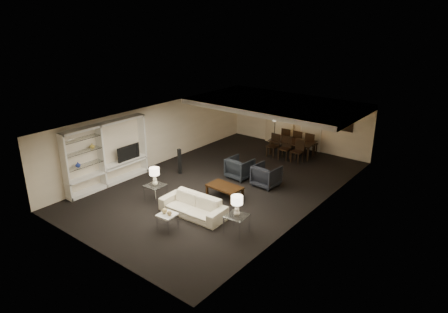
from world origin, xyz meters
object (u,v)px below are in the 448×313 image
Objects in this scene: vase_blue at (78,165)px; floor_speaker at (180,161)px; armchair_right at (266,176)px; side_table_right at (237,224)px; chair_nr at (297,151)px; chair_fr at (311,144)px; armchair_left at (240,168)px; side_table_left at (156,193)px; coffee_table at (225,192)px; pendant_light at (282,116)px; chair_nm at (285,148)px; chair_nl at (273,146)px; floor_lamp at (275,131)px; chair_fl at (288,138)px; marble_table at (168,222)px; sofa at (193,206)px; vase_amber at (92,146)px; dining_table at (292,148)px; television at (127,152)px; table_lamp_left at (155,177)px; chair_fm at (299,141)px.

floor_speaker is (1.30, 3.54, -0.64)m from vase_blue.
armchair_right is at bearing 45.35° from vase_blue.
side_table_right is 6.26m from chair_nr.
armchair_left is at bearing 77.74° from chair_fr.
chair_fr reaches higher than side_table_left.
vase_blue is (-3.99, -2.95, 0.94)m from coffee_table.
pendant_light is 1.43m from chair_nm.
chair_nm is at bearing 4.38° from chair_nl.
chair_nm is at bearing 107.93° from side_table_right.
vase_blue reaches higher than chair_fr.
chair_fr reaches higher than coffee_table.
chair_fr is at bearing 0.19° from floor_lamp.
floor_lamp is (-1.19, 1.46, -1.21)m from pendant_light.
armchair_left is 4.11m from chair_fl.
pendant_light is 1.05× the size of marble_table.
floor_lamp is at bearing 100.52° from marble_table.
vase_blue is at bearing -176.43° from marble_table.
pendant_light is 0.24× the size of sofa.
side_table_right is (1.10, -3.30, -0.13)m from armchair_right.
chair_fr is at bearing 62.02° from vase_amber.
armchair_left is 3.47m from dining_table.
armchair_left is 0.46× the size of dining_table.
armchair_left reaches higher than coffee_table.
side_table_left is 3.26× the size of vase_amber.
chair_fl is (3.12, 8.13, -1.15)m from vase_amber.
side_table_left is at bearing 147.09° from marble_table.
sofa is at bearing -99.81° from television.
chair_nr is (0.33, 4.50, 0.29)m from coffee_table.
side_table_left is at bearing 177.37° from sofa.
table_lamp_left is at bearing -56.72° from floor_speaker.
pendant_light is 0.84× the size of table_lamp_left.
chair_fm is at bearing 92.70° from coffee_table.
chair_fl is at bearing 70.38° from vase_blue.
chair_nr reaches higher than armchair_left.
marble_table is at bearing -90.02° from chair_nr.
chair_nr is at bearing 59.90° from vase_blue.
television is at bearing 57.90° from chair_fr.
table_lamp_left is 0.62× the size of chair_fr.
television is at bearing 88.78° from vase_amber.
side_table_left is 6.27m from chair_nm.
coffee_table is at bearing 87.37° from sofa.
armchair_left is at bearing -105.72° from chair_nr.
television is (-4.56, -2.61, 0.63)m from armchair_right.
armchair_left is 2.95m from chair_nr.
coffee_table is at bearing -91.57° from chair_nr.
chair_fl is at bearing 110.00° from chair_nm.
side_table_right is 5.92m from vase_blue.
chair_fr is 1.91m from floor_lamp.
floor_speaker is at bearing 69.88° from chair_fl.
marble_table is (1.70, -1.10, -0.03)m from side_table_left.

